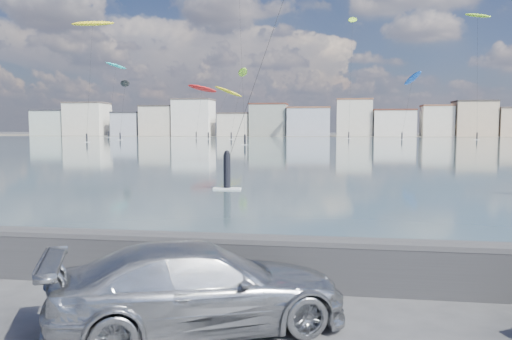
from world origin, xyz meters
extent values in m
cube|color=#364F57|center=(0.00, 91.50, 0.01)|extent=(500.00, 177.00, 0.00)
cube|color=#4C473D|center=(0.00, 200.00, 0.01)|extent=(500.00, 60.00, 0.00)
cube|color=#28282B|center=(0.00, 2.70, 0.45)|extent=(400.00, 0.35, 0.90)
cylinder|color=#28282B|center=(0.00, 2.70, 0.90)|extent=(400.00, 0.36, 0.36)
cube|color=#B7C6BC|center=(-112.00, 186.00, 5.00)|extent=(14.00, 11.00, 10.00)
cube|color=#2D2D33|center=(-112.00, 186.00, 10.30)|extent=(14.28, 11.22, 0.60)
cube|color=beige|center=(-96.50, 186.00, 6.50)|extent=(16.00, 12.00, 13.00)
cube|color=#4C423D|center=(-96.50, 186.00, 13.30)|extent=(16.32, 12.24, 0.60)
cube|color=#B2B7C6|center=(-79.00, 186.00, 4.50)|extent=(11.00, 10.00, 9.00)
cube|color=#2D2D33|center=(-79.00, 186.00, 9.30)|extent=(11.22, 10.20, 0.60)
cube|color=beige|center=(-66.00, 186.00, 5.75)|extent=(13.00, 11.00, 11.50)
cube|color=#383330|center=(-66.00, 186.00, 11.80)|extent=(13.26, 11.22, 0.60)
cube|color=white|center=(-51.50, 186.00, 7.00)|extent=(15.00, 12.00, 14.00)
cube|color=#4C423D|center=(-51.50, 186.00, 14.30)|extent=(15.30, 12.24, 0.60)
cube|color=silver|center=(-35.00, 186.00, 4.25)|extent=(12.00, 10.00, 8.50)
cube|color=#4C423D|center=(-35.00, 186.00, 8.80)|extent=(12.24, 10.20, 0.60)
cube|color=gray|center=(-21.50, 186.00, 6.00)|extent=(14.00, 11.00, 12.00)
cube|color=#562D23|center=(-21.50, 186.00, 12.30)|extent=(14.28, 11.22, 0.60)
cube|color=#B2B7C6|center=(-6.00, 186.00, 5.25)|extent=(16.00, 13.00, 10.50)
cube|color=brown|center=(-6.00, 186.00, 10.80)|extent=(16.32, 13.26, 0.60)
cube|color=beige|center=(11.00, 186.00, 6.75)|extent=(13.00, 10.00, 13.50)
cube|color=brown|center=(11.00, 186.00, 13.80)|extent=(13.26, 10.20, 0.60)
cube|color=white|center=(25.50, 186.00, 4.75)|extent=(15.00, 12.00, 9.50)
cube|color=#562D23|center=(25.50, 186.00, 9.80)|extent=(15.30, 12.24, 0.60)
cube|color=silver|center=(41.00, 186.00, 5.50)|extent=(11.00, 9.00, 11.00)
cube|color=brown|center=(41.00, 186.00, 11.30)|extent=(11.22, 9.18, 0.60)
cube|color=#CCB293|center=(54.00, 186.00, 6.25)|extent=(14.00, 11.00, 12.50)
cube|color=#383330|center=(54.00, 186.00, 12.80)|extent=(14.28, 11.22, 0.60)
imported|color=#A5A8AC|center=(0.64, 0.68, 0.66)|extent=(4.93, 3.59, 1.33)
ellipsoid|color=#19BFBF|center=(-71.08, 158.14, 24.53)|extent=(6.38, 8.15, 2.36)
cube|color=white|center=(-69.91, 148.30, 0.05)|extent=(1.40, 0.42, 0.08)
cylinder|color=black|center=(-69.91, 148.30, 0.95)|extent=(0.36, 0.36, 1.70)
sphere|color=black|center=(-69.91, 148.30, 1.85)|extent=(0.28, 0.28, 0.28)
cylinder|color=black|center=(-70.50, 153.22, 12.92)|extent=(1.21, 9.88, 23.24)
ellipsoid|color=blue|center=(24.87, 139.32, 16.99)|extent=(5.22, 8.59, 3.97)
cube|color=white|center=(21.32, 131.61, 0.05)|extent=(1.40, 0.42, 0.08)
cylinder|color=black|center=(21.32, 131.61, 0.95)|extent=(0.36, 0.36, 1.70)
sphere|color=black|center=(21.32, 131.61, 1.85)|extent=(0.28, 0.28, 0.28)
cylinder|color=black|center=(23.09, 135.47, 9.15)|extent=(3.59, 7.76, 15.71)
ellipsoid|color=yellow|center=(-54.06, 107.47, 27.97)|extent=(10.97, 3.31, 1.95)
cube|color=white|center=(-50.57, 96.24, 0.05)|extent=(1.40, 0.42, 0.08)
cylinder|color=black|center=(-50.57, 96.24, 0.95)|extent=(0.36, 0.36, 1.70)
sphere|color=black|center=(-50.57, 96.24, 1.85)|extent=(0.28, 0.28, 0.28)
cylinder|color=black|center=(-52.32, 101.85, 14.63)|extent=(3.53, 11.27, 26.68)
ellipsoid|color=red|center=(-39.04, 152.17, 15.91)|extent=(9.95, 3.58, 4.10)
cube|color=white|center=(-38.65, 142.91, 0.05)|extent=(1.40, 0.42, 0.08)
cylinder|color=black|center=(-38.65, 142.91, 0.95)|extent=(0.36, 0.36, 1.70)
sphere|color=black|center=(-38.65, 142.91, 1.85)|extent=(0.28, 0.28, 0.28)
cylinder|color=black|center=(-38.85, 147.54, 8.60)|extent=(0.42, 9.29, 14.62)
ellipsoid|color=yellow|center=(-27.70, 139.26, 13.89)|extent=(8.68, 3.51, 4.16)
cube|color=white|center=(-31.51, 129.69, 0.05)|extent=(1.40, 0.42, 0.08)
cylinder|color=black|center=(-31.51, 129.69, 0.95)|extent=(0.36, 0.36, 1.70)
sphere|color=black|center=(-31.51, 129.69, 1.85)|extent=(0.28, 0.28, 0.28)
cylinder|color=black|center=(-29.60, 134.47, 7.59)|extent=(3.86, 9.61, 12.61)
cube|color=white|center=(-13.07, 83.45, 0.05)|extent=(1.40, 0.42, 0.08)
cylinder|color=black|center=(-13.07, 83.45, 0.95)|extent=(0.36, 0.36, 1.70)
sphere|color=black|center=(-13.07, 83.45, 1.85)|extent=(0.28, 0.28, 0.28)
cylinder|color=black|center=(-14.47, 87.54, 18.80)|extent=(2.84, 8.22, 35.00)
ellipsoid|color=#8CD826|center=(42.14, 141.62, 34.11)|extent=(7.01, 8.69, 3.52)
cube|color=white|center=(40.38, 131.53, 0.05)|extent=(1.40, 0.42, 0.08)
cylinder|color=black|center=(40.38, 131.53, 0.95)|extent=(0.36, 0.36, 1.70)
sphere|color=black|center=(40.38, 131.53, 1.85)|extent=(0.28, 0.28, 0.28)
cylinder|color=black|center=(41.26, 136.57, 17.71)|extent=(1.79, 10.12, 32.82)
cube|color=white|center=(-2.60, 17.97, 0.05)|extent=(1.40, 0.42, 0.08)
cylinder|color=black|center=(-2.60, 17.97, 0.95)|extent=(0.36, 0.36, 1.70)
sphere|color=black|center=(-2.60, 17.97, 1.85)|extent=(0.28, 0.28, 0.28)
cylinder|color=black|center=(-1.58, 24.95, 7.79)|extent=(2.06, 13.98, 13.00)
ellipsoid|color=#8CD826|center=(-23.41, 139.53, 19.43)|extent=(4.56, 10.37, 2.99)
cube|color=white|center=(-24.66, 128.13, 0.05)|extent=(1.40, 0.42, 0.08)
cylinder|color=black|center=(-24.66, 128.13, 0.95)|extent=(0.36, 0.36, 1.70)
sphere|color=black|center=(-24.66, 128.13, 1.85)|extent=(0.28, 0.28, 0.28)
cylinder|color=black|center=(-24.04, 133.83, 10.37)|extent=(1.28, 11.43, 18.15)
ellipsoid|color=#8CD826|center=(8.86, 159.60, 37.77)|extent=(4.59, 8.47, 4.36)
cube|color=white|center=(7.73, 145.16, 0.05)|extent=(1.40, 0.42, 0.08)
cylinder|color=black|center=(7.73, 145.16, 0.95)|extent=(0.36, 0.36, 1.70)
sphere|color=black|center=(7.73, 145.16, 1.85)|extent=(0.28, 0.28, 0.28)
cylinder|color=black|center=(8.30, 152.38, 19.54)|extent=(1.17, 14.47, 36.48)
ellipsoid|color=black|center=(-52.92, 123.07, 15.16)|extent=(4.45, 8.56, 2.45)
cube|color=white|center=(-51.63, 116.16, 0.05)|extent=(1.40, 0.42, 0.08)
cylinder|color=black|center=(-51.63, 116.16, 0.95)|extent=(0.36, 0.36, 1.70)
sphere|color=black|center=(-51.63, 116.16, 1.85)|extent=(0.28, 0.28, 0.28)
cylinder|color=black|center=(-52.27, 119.61, 8.23)|extent=(1.33, 6.95, 13.87)
camera|label=1|loc=(2.60, -6.62, 3.10)|focal=35.00mm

